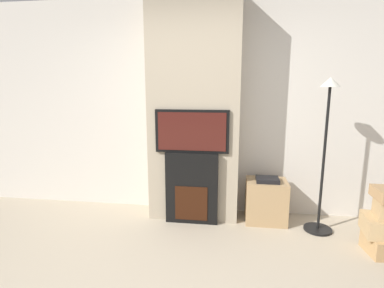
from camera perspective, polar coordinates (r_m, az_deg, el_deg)
wall_back at (r=3.86m, az=0.90°, el=6.88°), size 6.00×0.06×2.70m
chimney_breast at (r=3.63m, az=0.45°, el=6.61°), size 1.08×0.41×2.70m
fireplace at (r=3.62m, az=-0.00°, el=-8.34°), size 0.62×0.15×0.86m
television at (r=3.45m, az=-0.01°, el=2.44°), size 0.85×0.07×0.50m
floor_lamp at (r=3.55m, az=24.04°, el=0.33°), size 0.31×0.31×1.72m
media_stand at (r=3.80m, az=13.91°, el=-10.37°), size 0.48×0.39×0.56m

